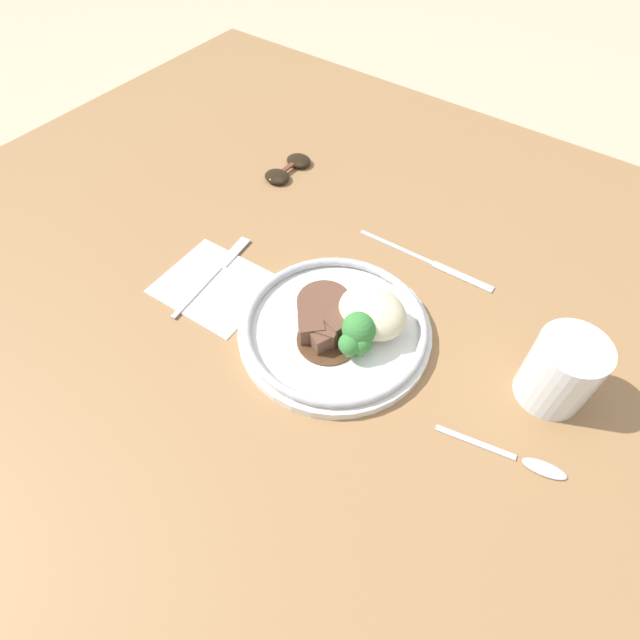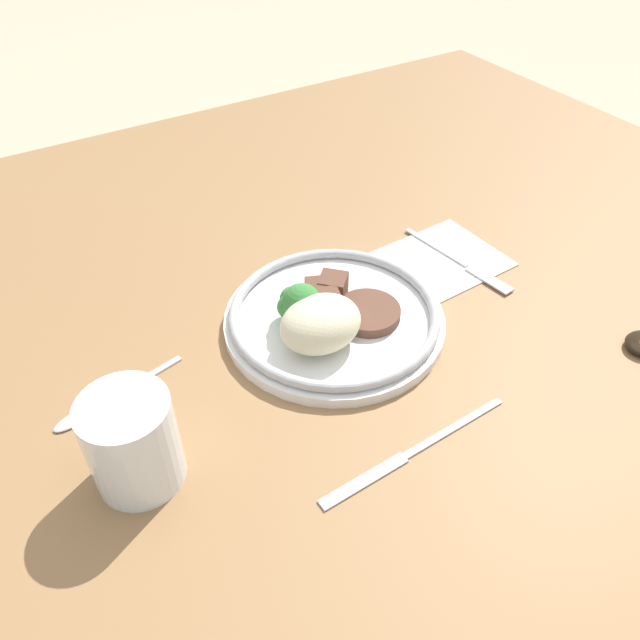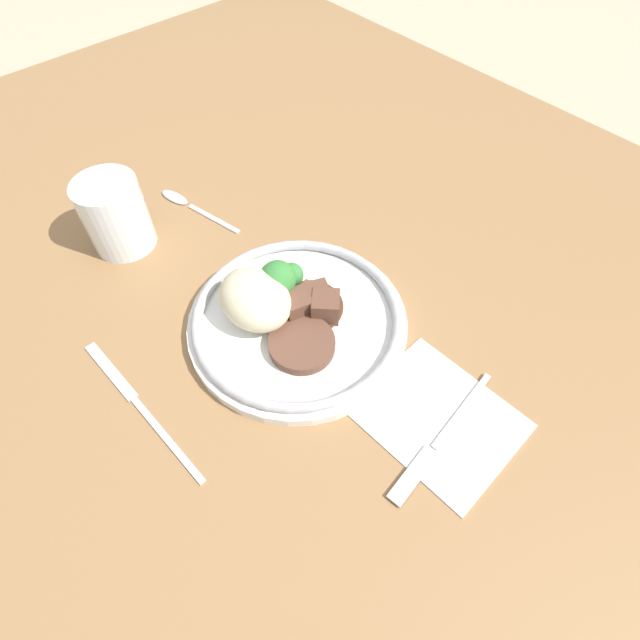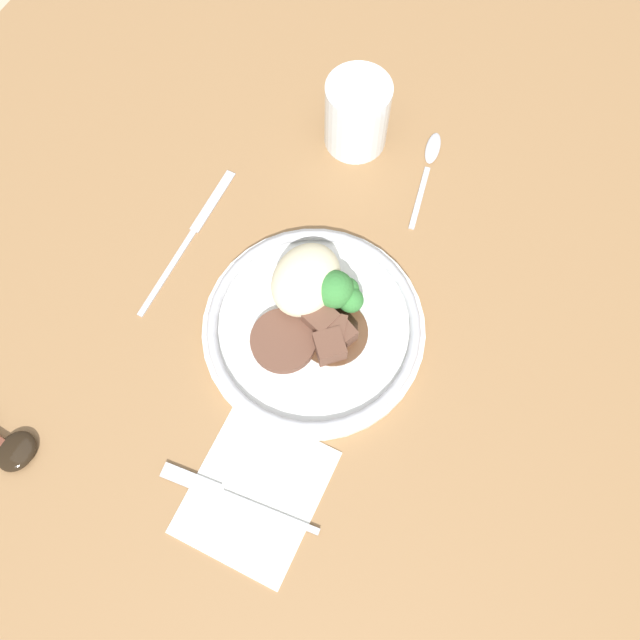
# 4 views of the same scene
# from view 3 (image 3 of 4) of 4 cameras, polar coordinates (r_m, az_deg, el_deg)

# --- Properties ---
(ground_plane) EXTENTS (8.00, 8.00, 0.00)m
(ground_plane) POSITION_cam_3_polar(r_m,az_deg,el_deg) (0.63, -3.49, -1.00)
(ground_plane) COLOR tan
(dining_table) EXTENTS (1.55, 1.26, 0.04)m
(dining_table) POSITION_cam_3_polar(r_m,az_deg,el_deg) (0.61, -3.58, -0.04)
(dining_table) COLOR olive
(dining_table) RESTS_ON ground
(napkin) EXTENTS (0.16, 0.14, 0.00)m
(napkin) POSITION_cam_3_polar(r_m,az_deg,el_deg) (0.54, 13.44, -10.85)
(napkin) COLOR silver
(napkin) RESTS_ON dining_table
(plate) EXTENTS (0.25, 0.25, 0.07)m
(plate) POSITION_cam_3_polar(r_m,az_deg,el_deg) (0.57, -3.37, 0.70)
(plate) COLOR white
(plate) RESTS_ON dining_table
(juice_glass) EXTENTS (0.08, 0.08, 0.09)m
(juice_glass) POSITION_cam_3_polar(r_m,az_deg,el_deg) (0.69, -22.20, 10.69)
(juice_glass) COLOR orange
(juice_glass) RESTS_ON dining_table
(fork) EXTENTS (0.03, 0.18, 0.00)m
(fork) POSITION_cam_3_polar(r_m,az_deg,el_deg) (0.52, 12.98, -13.92)
(fork) COLOR #B7B7BC
(fork) RESTS_ON napkin
(knife) EXTENTS (0.22, 0.02, 0.00)m
(knife) POSITION_cam_3_polar(r_m,az_deg,el_deg) (0.56, -20.19, -8.84)
(knife) COLOR #B7B7BC
(knife) RESTS_ON dining_table
(spoon) EXTENTS (0.15, 0.04, 0.01)m
(spoon) POSITION_cam_3_polar(r_m,az_deg,el_deg) (0.75, -15.27, 12.84)
(spoon) COLOR #B7B7BC
(spoon) RESTS_ON dining_table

